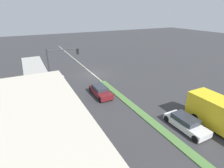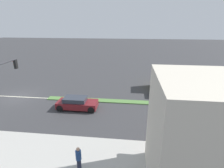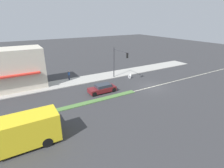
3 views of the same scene
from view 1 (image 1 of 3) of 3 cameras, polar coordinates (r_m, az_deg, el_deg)
name	(u,v)px [view 1 (image 1 of 3)]	position (r m, az deg, el deg)	size (l,w,h in m)	color
ground_plane	(165,133)	(17.45, 16.83, -14.98)	(160.00, 160.00, 0.00)	#38383A
lane_marking_center	(93,74)	(31.11, -6.16, 3.20)	(0.16, 60.00, 0.01)	beige
building_corner_store	(37,164)	(10.41, -23.18, -22.91)	(5.57, 9.82, 6.31)	beige
traffic_signal_main	(59,61)	(25.69, -16.97, 7.18)	(4.59, 0.34, 5.60)	#333338
pedestrian	(36,114)	(19.05, -23.51, -8.88)	(0.34, 0.34, 1.69)	#282D42
warning_aframe_sign	(63,78)	(28.92, -15.83, 1.77)	(0.45, 0.53, 0.84)	silver
van_white	(186,123)	(18.33, 22.97, -11.65)	(1.74, 4.24, 1.22)	silver
sedan_maroon	(100,91)	(23.02, -3.80, -2.33)	(1.75, 4.20, 1.30)	maroon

